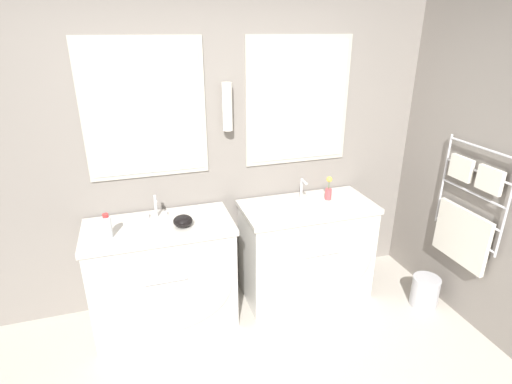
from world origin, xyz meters
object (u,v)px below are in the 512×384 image
object	(u,v)px
vanity_right	(307,251)
flower_vase	(329,190)
waste_bin	(425,291)
amenity_bowl	(183,221)
toiletry_bottle	(107,227)
vanity_left	(164,275)

from	to	relation	value
vanity_right	flower_vase	xyz separation A→B (m)	(0.21, 0.09, 0.52)
flower_vase	waste_bin	xyz separation A→B (m)	(0.70, -0.55, -0.82)
amenity_bowl	waste_bin	size ratio (longest dim) A/B	0.54
toiletry_bottle	vanity_right	bearing A→B (deg)	2.04
vanity_right	amenity_bowl	size ratio (longest dim) A/B	7.67
toiletry_bottle	flower_vase	size ratio (longest dim) A/B	0.88
flower_vase	toiletry_bottle	bearing A→B (deg)	-175.29
waste_bin	flower_vase	bearing A→B (deg)	142.13
waste_bin	vanity_left	bearing A→B (deg)	167.99
vanity_right	waste_bin	size ratio (longest dim) A/B	4.13
toiletry_bottle	amenity_bowl	size ratio (longest dim) A/B	1.26
vanity_right	toiletry_bottle	bearing A→B (deg)	-177.96
amenity_bowl	flower_vase	size ratio (longest dim) A/B	0.70
amenity_bowl	vanity_right	bearing A→B (deg)	2.37
vanity_left	vanity_right	xyz separation A→B (m)	(1.23, 0.00, 0.00)
toiletry_bottle	amenity_bowl	bearing A→B (deg)	1.39
vanity_left	amenity_bowl	xyz separation A→B (m)	(0.18, -0.04, 0.47)
vanity_right	toiletry_bottle	world-z (taller)	toiletry_bottle
toiletry_bottle	waste_bin	bearing A→B (deg)	-9.10
vanity_left	toiletry_bottle	bearing A→B (deg)	-170.88
vanity_left	waste_bin	world-z (taller)	vanity_left
toiletry_bottle	vanity_left	bearing A→B (deg)	9.12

